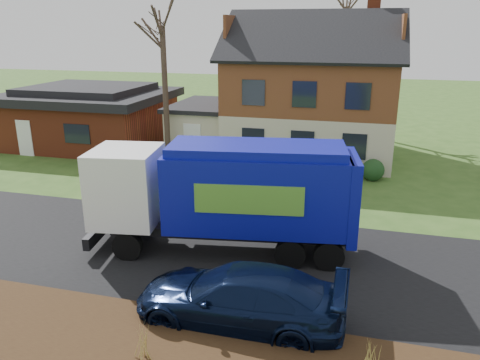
# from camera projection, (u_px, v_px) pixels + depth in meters

# --- Properties ---
(ground) EXTENTS (120.00, 120.00, 0.00)m
(ground) POSITION_uv_depth(u_px,v_px,m) (199.00, 253.00, 15.57)
(ground) COLOR #30521B
(ground) RESTS_ON ground
(road) EXTENTS (80.00, 7.00, 0.02)m
(road) POSITION_uv_depth(u_px,v_px,m) (199.00, 253.00, 15.57)
(road) COLOR black
(road) RESTS_ON ground
(mulch_verge) EXTENTS (80.00, 3.50, 0.30)m
(mulch_verge) POSITION_uv_depth(u_px,v_px,m) (120.00, 351.00, 10.66)
(mulch_verge) COLOR black
(mulch_verge) RESTS_ON ground
(main_house) EXTENTS (12.95, 8.95, 9.26)m
(main_house) POSITION_uv_depth(u_px,v_px,m) (304.00, 85.00, 26.73)
(main_house) COLOR beige
(main_house) RESTS_ON ground
(ranch_house) EXTENTS (9.80, 8.20, 3.70)m
(ranch_house) POSITION_uv_depth(u_px,v_px,m) (90.00, 115.00, 29.88)
(ranch_house) COLOR #953A20
(ranch_house) RESTS_ON ground
(garbage_truck) EXTENTS (8.89, 3.59, 3.70)m
(garbage_truck) POSITION_uv_depth(u_px,v_px,m) (228.00, 191.00, 15.12)
(garbage_truck) COLOR black
(garbage_truck) RESTS_ON ground
(silver_sedan) EXTENTS (4.90, 2.75, 1.53)m
(silver_sedan) POSITION_uv_depth(u_px,v_px,m) (136.00, 175.00, 21.28)
(silver_sedan) COLOR #9D9FA5
(silver_sedan) RESTS_ON ground
(navy_wagon) EXTENTS (5.30, 2.17, 1.54)m
(navy_wagon) POSITION_uv_depth(u_px,v_px,m) (239.00, 297.00, 11.65)
(navy_wagon) COLOR black
(navy_wagon) RESTS_ON ground
(tree_front_west) EXTENTS (3.39, 3.39, 10.09)m
(tree_front_west) POSITION_uv_depth(u_px,v_px,m) (161.00, 4.00, 23.66)
(tree_front_west) COLOR #433328
(tree_front_west) RESTS_ON ground
(grass_clump_mid) EXTENTS (0.31, 0.25, 0.85)m
(grass_clump_mid) POSITION_uv_depth(u_px,v_px,m) (143.00, 342.00, 10.04)
(grass_clump_mid) COLOR #AB904B
(grass_clump_mid) RESTS_ON mulch_verge
(grass_clump_east) EXTENTS (0.31, 0.25, 0.76)m
(grass_clump_east) POSITION_uv_depth(u_px,v_px,m) (370.00, 354.00, 9.74)
(grass_clump_east) COLOR #9F9046
(grass_clump_east) RESTS_ON mulch_verge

